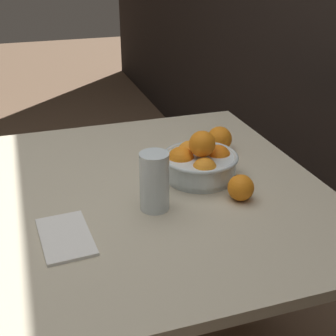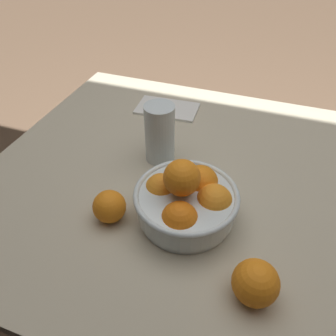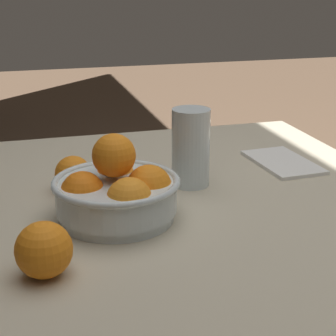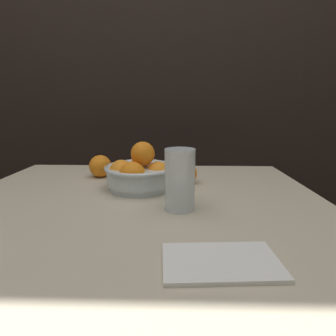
{
  "view_description": "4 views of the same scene",
  "coord_description": "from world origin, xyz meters",
  "px_view_note": "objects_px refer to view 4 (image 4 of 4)",
  "views": [
    {
      "loc": [
        1.12,
        -0.34,
        1.34
      ],
      "look_at": [
        0.04,
        0.01,
        0.78
      ],
      "focal_mm": 50.0,
      "sensor_mm": 36.0,
      "label": 1
    },
    {
      "loc": [
        -0.13,
        0.59,
        1.26
      ],
      "look_at": [
        0.06,
        0.05,
        0.76
      ],
      "focal_mm": 35.0,
      "sensor_mm": 36.0,
      "label": 2
    },
    {
      "loc": [
        -0.9,
        0.29,
        1.12
      ],
      "look_at": [
        0.07,
        0.01,
        0.76
      ],
      "focal_mm": 60.0,
      "sensor_mm": 36.0,
      "label": 3
    },
    {
      "loc": [
        0.1,
        -0.68,
        0.97
      ],
      "look_at": [
        0.08,
        0.04,
        0.8
      ],
      "focal_mm": 28.0,
      "sensor_mm": 36.0,
      "label": 4
    }
  ],
  "objects_px": {
    "juice_glass": "(180,183)",
    "orange_loose_front": "(187,173)",
    "fruit_bowl": "(139,173)",
    "orange_loose_near_bowl": "(100,166)"
  },
  "relations": [
    {
      "from": "fruit_bowl",
      "to": "juice_glass",
      "type": "bearing_deg",
      "value": -53.79
    },
    {
      "from": "juice_glass",
      "to": "orange_loose_front",
      "type": "relative_size",
      "value": 2.19
    },
    {
      "from": "juice_glass",
      "to": "orange_loose_near_bowl",
      "type": "xyz_separation_m",
      "value": [
        -0.29,
        0.31,
        -0.03
      ]
    },
    {
      "from": "fruit_bowl",
      "to": "orange_loose_near_bowl",
      "type": "height_order",
      "value": "fruit_bowl"
    },
    {
      "from": "orange_loose_near_bowl",
      "to": "orange_loose_front",
      "type": "xyz_separation_m",
      "value": [
        0.32,
        -0.08,
        -0.01
      ]
    },
    {
      "from": "fruit_bowl",
      "to": "juice_glass",
      "type": "distance_m",
      "value": 0.21
    },
    {
      "from": "orange_loose_front",
      "to": "fruit_bowl",
      "type": "bearing_deg",
      "value": -158.85
    },
    {
      "from": "juice_glass",
      "to": "orange_loose_front",
      "type": "xyz_separation_m",
      "value": [
        0.03,
        0.23,
        -0.03
      ]
    },
    {
      "from": "orange_loose_front",
      "to": "orange_loose_near_bowl",
      "type": "bearing_deg",
      "value": 166.37
    },
    {
      "from": "orange_loose_near_bowl",
      "to": "juice_glass",
      "type": "bearing_deg",
      "value": -46.81
    }
  ]
}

